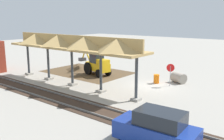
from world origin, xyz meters
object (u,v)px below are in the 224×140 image
(distant_parked_car, at_px, (157,129))
(traffic_barrel, at_px, (156,79))
(stop_sign, at_px, (170,70))
(backhoe, at_px, (97,64))
(concrete_pipe, at_px, (178,78))

(distant_parked_car, distance_m, traffic_barrel, 12.95)
(stop_sign, bearing_deg, backhoe, 4.51)
(backhoe, height_order, traffic_barrel, backhoe)
(concrete_pipe, distance_m, distant_parked_car, 13.72)
(stop_sign, xyz_separation_m, traffic_barrel, (1.54, -0.15, -1.12))
(concrete_pipe, bearing_deg, distant_parked_car, 109.66)
(stop_sign, relative_size, traffic_barrel, 2.43)
(stop_sign, xyz_separation_m, distant_parked_car, (-4.72, 11.18, -0.59))
(stop_sign, distance_m, traffic_barrel, 1.91)
(distant_parked_car, bearing_deg, backhoe, -37.70)
(stop_sign, bearing_deg, traffic_barrel, -5.55)
(stop_sign, height_order, concrete_pipe, stop_sign)
(backhoe, xyz_separation_m, concrete_pipe, (-8.95, -2.44, -0.76))
(traffic_barrel, bearing_deg, concrete_pipe, -136.03)
(distant_parked_car, bearing_deg, traffic_barrel, -61.06)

